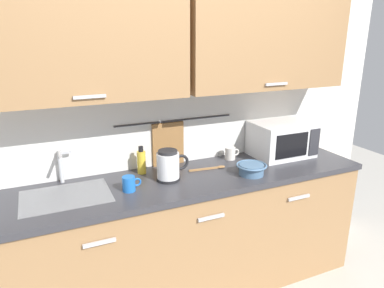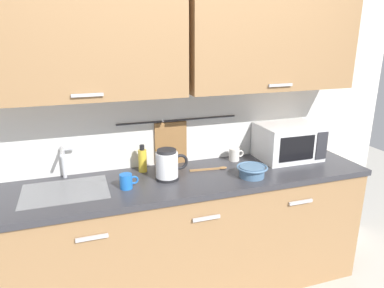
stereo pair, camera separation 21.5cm
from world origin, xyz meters
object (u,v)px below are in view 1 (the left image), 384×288
object	(u,v)px
mug_near_sink	(129,184)
dish_soap_bottle	(141,161)
wooden_spoon	(212,168)
microwave	(281,139)
mixing_bowl	(251,169)
mug_by_kettle	(230,153)
electric_kettle	(169,166)

from	to	relation	value
mug_near_sink	dish_soap_bottle	bearing A→B (deg)	58.71
wooden_spoon	microwave	bearing A→B (deg)	3.77
microwave	mixing_bowl	xyz separation A→B (m)	(-0.44, -0.25, -0.09)
mixing_bowl	mug_near_sink	bearing A→B (deg)	174.14
microwave	dish_soap_bottle	xyz separation A→B (m)	(-1.13, 0.08, -0.05)
dish_soap_bottle	mug_by_kettle	size ratio (longest dim) A/B	1.63
mug_near_sink	mug_by_kettle	world-z (taller)	same
microwave	electric_kettle	xyz separation A→B (m)	(-0.99, -0.10, -0.03)
mixing_bowl	wooden_spoon	xyz separation A→B (m)	(-0.20, 0.21, -0.04)
microwave	mixing_bowl	bearing A→B (deg)	-150.20
microwave	wooden_spoon	bearing A→B (deg)	-176.23
mug_by_kettle	mug_near_sink	bearing A→B (deg)	-163.86
mug_near_sink	wooden_spoon	bearing A→B (deg)	11.07
dish_soap_bottle	wooden_spoon	xyz separation A→B (m)	(0.49, -0.13, -0.08)
microwave	mug_by_kettle	distance (m)	0.43
electric_kettle	mixing_bowl	xyz separation A→B (m)	(0.55, -0.15, -0.06)
mixing_bowl	mug_by_kettle	size ratio (longest dim) A/B	1.78
electric_kettle	mug_near_sink	world-z (taller)	electric_kettle
dish_soap_bottle	mug_near_sink	size ratio (longest dim) A/B	1.63
electric_kettle	dish_soap_bottle	world-z (taller)	electric_kettle
electric_kettle	dish_soap_bottle	bearing A→B (deg)	124.92
wooden_spoon	electric_kettle	bearing A→B (deg)	-170.03
microwave	wooden_spoon	world-z (taller)	microwave
mixing_bowl	wooden_spoon	world-z (taller)	mixing_bowl
dish_soap_bottle	mug_near_sink	world-z (taller)	dish_soap_bottle
mixing_bowl	dish_soap_bottle	bearing A→B (deg)	153.76
mixing_bowl	wooden_spoon	size ratio (longest dim) A/B	0.77
microwave	electric_kettle	size ratio (longest dim) A/B	2.03
electric_kettle	mixing_bowl	size ratio (longest dim) A/B	1.06
mug_by_kettle	wooden_spoon	world-z (taller)	mug_by_kettle
microwave	mug_by_kettle	world-z (taller)	microwave
dish_soap_bottle	mug_near_sink	bearing A→B (deg)	-121.29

